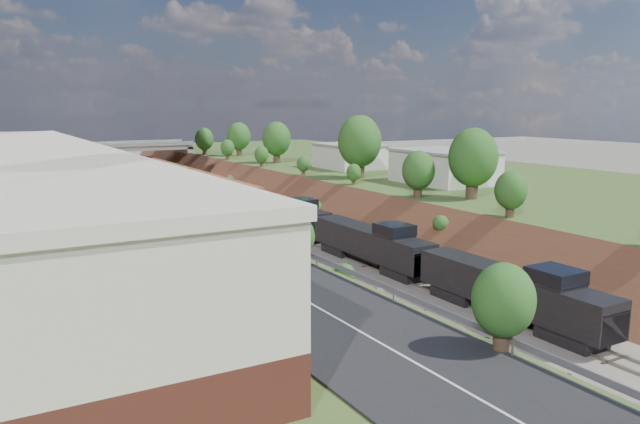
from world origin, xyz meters
TOP-DOWN VIEW (x-y plane):
  - platform_right at (33.00, 60.00)m, footprint 44.00×180.00m
  - embankment_left at (-11.00, 60.00)m, footprint 10.00×180.00m
  - embankment_right at (11.00, 60.00)m, footprint 10.00×180.00m
  - rail_left_track at (-2.60, 60.00)m, footprint 1.58×180.00m
  - rail_right_track at (2.60, 60.00)m, footprint 1.58×180.00m
  - road at (-15.50, 60.00)m, footprint 8.00×180.00m
  - guardrail at (-11.40, 59.80)m, footprint 0.10×171.00m
  - commercial_building at (-28.00, 38.00)m, footprint 14.30×62.30m
  - overpass at (0.00, 122.00)m, footprint 24.50×8.30m
  - white_building_near at (23.50, 52.00)m, footprint 9.00×12.00m
  - white_building_far at (23.00, 74.00)m, footprint 8.00×10.00m
  - tree_right_large at (17.00, 40.00)m, footprint 5.25×5.25m
  - tree_left_crest at (-11.80, 20.00)m, footprint 2.45×2.45m
  - freight_train at (2.60, 70.32)m, footprint 2.75×111.56m

SIDE VIEW (x-z plane):
  - embankment_left at x=-11.00m, z-range -5.00..5.00m
  - embankment_right at x=11.00m, z-range -5.00..5.00m
  - rail_left_track at x=-2.60m, z-range 0.00..0.18m
  - rail_right_track at x=2.60m, z-range 0.00..0.18m
  - freight_train at x=2.60m, z-range 0.12..4.67m
  - platform_right at x=33.00m, z-range 0.00..5.00m
  - overpass at x=0.00m, z-range 1.22..8.62m
  - road at x=-15.50m, z-range 5.00..5.10m
  - guardrail at x=-11.40m, z-range 5.20..5.90m
  - white_building_far at x=23.00m, z-range 5.00..8.60m
  - white_building_near at x=23.50m, z-range 5.00..9.00m
  - tree_left_crest at x=-11.80m, z-range 5.26..8.82m
  - commercial_building at x=-28.00m, z-range 5.01..12.01m
  - tree_right_large at x=17.00m, z-range 5.58..13.19m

